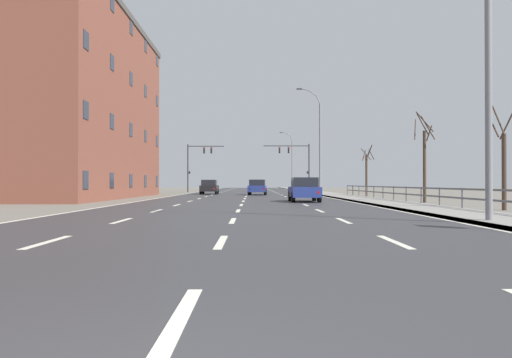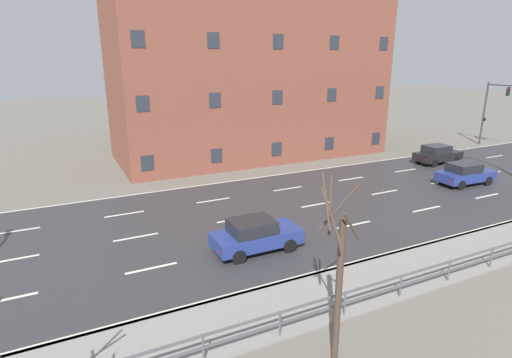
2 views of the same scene
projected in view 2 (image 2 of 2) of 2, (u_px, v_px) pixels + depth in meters
The scene contains 8 objects.
ground_plane at pixel (468, 178), 30.82m from camera, with size 160.00×160.00×0.12m.
guardrail at pixel (243, 331), 12.43m from camera, with size 0.07×38.30×1.00m.
traffic_signal_left at pixel (496, 103), 40.43m from camera, with size 4.80×0.36×6.30m.
car_far_right at pixel (465, 174), 28.84m from camera, with size 2.02×4.19×1.57m.
car_far_left at pixel (437, 154), 34.67m from camera, with size 1.85×4.10×1.57m.
car_near_left at pixel (256, 235), 18.90m from camera, with size 1.85×4.11×1.57m.
brick_building at pixel (250, 70), 36.35m from camera, with size 10.29×23.89×15.07m.
bare_tree_mid at pixel (338, 278), 11.57m from camera, with size 1.27×1.45×5.66m.
Camera 2 is at (19.56, 20.69, 8.63)m, focal length 28.90 mm.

